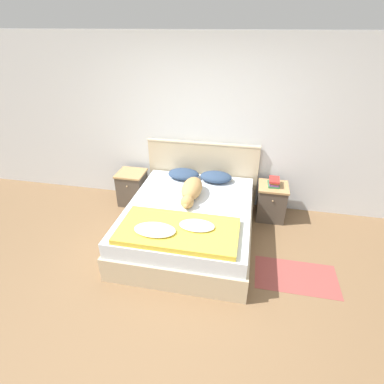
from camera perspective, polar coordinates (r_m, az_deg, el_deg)
The scene contains 12 objects.
ground_plane at distance 3.49m, azimuth -2.86°, elevation -19.22°, with size 16.00×16.00×0.00m, color brown.
wall_back at distance 4.60m, azimuth 3.32°, elevation 12.43°, with size 9.00×0.06×2.55m.
bed at distance 4.09m, azimuth -0.56°, elevation -5.84°, with size 1.67×2.00×0.53m.
headboard at distance 4.81m, azimuth 1.96°, elevation 3.90°, with size 1.75×0.06×1.05m.
nightstand_left at distance 4.99m, azimuth -11.27°, elevation 0.85°, with size 0.43×0.43×0.55m.
nightstand_right at distance 4.66m, azimuth 14.87°, elevation -1.77°, with size 0.43×0.43×0.55m.
pillow_left at distance 4.62m, azimuth -1.63°, elevation 3.45°, with size 0.48×0.34×0.14m.
pillow_right at distance 4.54m, azimuth 4.59°, elevation 2.89°, with size 0.48×0.34×0.14m.
quilt at distance 3.43m, azimuth -2.86°, elevation -7.28°, with size 1.37×0.71×0.12m.
dog at distance 4.08m, azimuth -0.10°, elevation 0.36°, with size 0.27×0.79×0.23m.
book_stack at distance 4.52m, azimuth 15.36°, elevation 1.83°, with size 0.17×0.23×0.11m.
rug at distance 3.89m, azimuth 19.18°, elevation -14.96°, with size 0.95×0.55×0.00m.
Camera 1 is at (0.62, -2.22, 2.62)m, focal length 28.00 mm.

